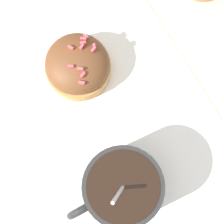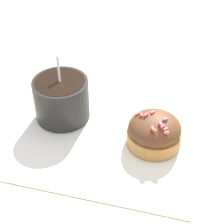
% 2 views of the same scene
% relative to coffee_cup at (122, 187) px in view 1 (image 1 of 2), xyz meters
% --- Properties ---
extents(ground_plane, '(3.00, 3.00, 0.00)m').
position_rel_coffee_cup_xyz_m(ground_plane, '(0.08, -0.01, -0.04)').
color(ground_plane, '#C6B793').
extents(paper_napkin, '(0.33, 0.31, 0.00)m').
position_rel_coffee_cup_xyz_m(paper_napkin, '(0.08, -0.01, -0.04)').
color(paper_napkin, white).
rests_on(paper_napkin, ground_plane).
extents(coffee_cup, '(0.09, 0.12, 0.11)m').
position_rel_coffee_cup_xyz_m(coffee_cup, '(0.00, 0.00, 0.00)').
color(coffee_cup, black).
rests_on(coffee_cup, paper_napkin).
extents(frosted_pastry, '(0.09, 0.09, 0.05)m').
position_rel_coffee_cup_xyz_m(frosted_pastry, '(0.16, -0.02, -0.02)').
color(frosted_pastry, '#C18442').
rests_on(frosted_pastry, paper_napkin).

